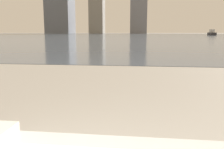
{
  "coord_description": "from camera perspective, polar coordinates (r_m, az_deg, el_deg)",
  "views": [
    {
      "loc": [
        0.39,
        0.04,
        0.96
      ],
      "look_at": [
        0.07,
        2.55,
        0.52
      ],
      "focal_mm": 40.0,
      "sensor_mm": 36.0,
      "label": 1
    }
  ],
  "objects": [
    {
      "name": "harbor_water",
      "position": [
        61.97,
        6.84,
        8.87
      ],
      "size": [
        180.0,
        110.0,
        0.01
      ],
      "color": "slate",
      "rests_on": "ground_plane"
    },
    {
      "name": "harbor_boat_2",
      "position": [
        67.78,
        21.86,
        8.76
      ],
      "size": [
        1.39,
        3.91,
        1.46
      ],
      "color": "#2D2D33",
      "rests_on": "harbor_water"
    }
  ]
}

